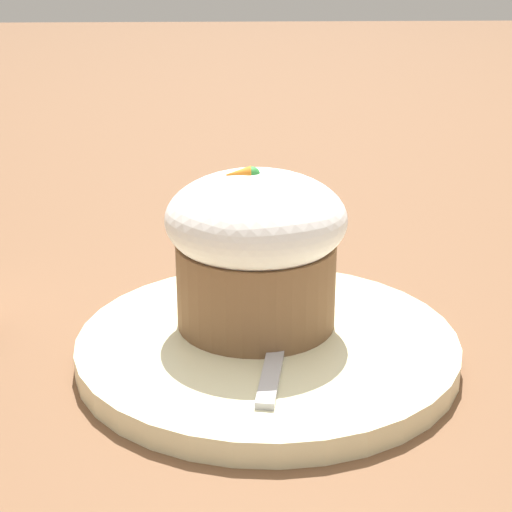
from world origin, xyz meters
name	(u,v)px	position (x,y,z in m)	size (l,w,h in m)	color
ground_plane	(267,358)	(0.00, 0.00, 0.00)	(4.00, 4.00, 0.00)	brown
dessert_plate	(267,347)	(0.00, 0.00, 0.01)	(0.23, 0.23, 0.01)	beige
carrot_cake	(256,247)	(0.01, -0.02, 0.06)	(0.11, 0.11, 0.10)	brown
spoon	(283,335)	(-0.01, 0.00, 0.02)	(0.04, 0.12, 0.01)	#B7B7BC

